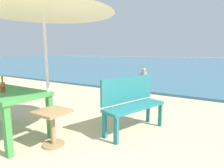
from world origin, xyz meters
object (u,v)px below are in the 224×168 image
at_px(beer_bottle_amber, 3,86).
at_px(swimmer_person, 144,72).
at_px(patio_umbrella, 43,0).
at_px(side_table_wood, 53,123).
at_px(picnic_table_green, 5,98).
at_px(bench_teal_center, 132,101).

xyz_separation_m(beer_bottle_amber, swimmer_person, (-1.28, 8.64, -0.61)).
bearing_deg(patio_umbrella, side_table_wood, -32.10).
xyz_separation_m(beer_bottle_amber, patio_umbrella, (0.54, 0.40, 1.26)).
relative_size(picnic_table_green, swimmer_person, 3.41).
xyz_separation_m(beer_bottle_amber, side_table_wood, (0.80, 0.24, -0.50)).
relative_size(beer_bottle_amber, patio_umbrella, 0.12).
xyz_separation_m(patio_umbrella, side_table_wood, (0.26, -0.16, -1.76)).
xyz_separation_m(beer_bottle_amber, bench_teal_center, (1.53, 1.36, -0.31)).
relative_size(side_table_wood, bench_teal_center, 0.43).
height_order(beer_bottle_amber, side_table_wood, beer_bottle_amber).
distance_m(picnic_table_green, swimmer_person, 8.68).
distance_m(patio_umbrella, side_table_wood, 1.79).
xyz_separation_m(picnic_table_green, swimmer_person, (-1.20, 8.58, -0.41)).
relative_size(patio_umbrella, side_table_wood, 4.26).
bearing_deg(patio_umbrella, swimmer_person, 102.48).
bearing_deg(bench_teal_center, picnic_table_green, -140.97).
distance_m(picnic_table_green, patio_umbrella, 1.63).
relative_size(beer_bottle_amber, side_table_wood, 0.49).
height_order(picnic_table_green, side_table_wood, picnic_table_green).
relative_size(patio_umbrella, bench_teal_center, 1.84).
bearing_deg(beer_bottle_amber, picnic_table_green, 145.96).
relative_size(beer_bottle_amber, bench_teal_center, 0.21).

